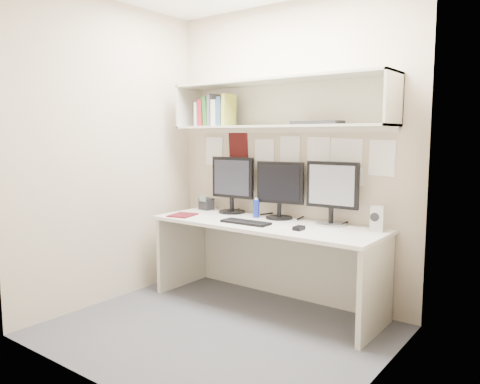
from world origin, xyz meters
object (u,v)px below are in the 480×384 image
Objects in this scene: keyboard at (246,222)px; speaker at (377,219)px; desk_phone at (206,204)px; monitor_center at (280,188)px; monitor_left at (232,183)px; monitor_right at (332,191)px; desk at (266,264)px; maroon_notebook at (183,215)px.

speaker is at bearing 18.38° from keyboard.
desk_phone is at bearing 152.75° from keyboard.
keyboard is at bearing -114.97° from monitor_center.
monitor_left is 1.02m from monitor_right.
desk is 0.88m from maroon_notebook.
maroon_notebook is at bearing -166.26° from desk.
monitor_left is 0.39m from desk_phone.
monitor_left is 2.75× the size of speaker.
keyboard is at bearing -16.17° from desk_phone.
maroon_notebook is at bearing -162.28° from monitor_center.
desk is 3.82× the size of monitor_left.
speaker is at bearing -2.75° from monitor_left.
speaker is at bearing 12.97° from desk.
speaker is (1.40, -0.02, -0.19)m from monitor_left.
desk_phone reaches higher than desk.
maroon_notebook is (-1.27, -0.41, -0.27)m from monitor_right.
maroon_notebook is (-0.78, -0.19, 0.37)m from desk.
keyboard is 1.75× the size of maroon_notebook.
speaker is (0.98, 0.35, 0.09)m from keyboard.
monitor_left reaches higher than monitor_center.
monitor_left reaches higher than desk_phone.
maroon_notebook is at bearing -178.12° from keyboard.
monitor_right reaches higher than keyboard.
monitor_center is 0.49m from monitor_right.
speaker is at bearing -4.51° from monitor_right.
monitor_left reaches higher than keyboard.
monitor_right reaches higher than desk.
monitor_left reaches higher than monitor_right.
monitor_right is 0.43m from speaker.
keyboard is 1.04m from speaker.
desk is 3.88× the size of monitor_right.
monitor_center reaches higher than speaker.
maroon_notebook reaches higher than desk.
monitor_center is 2.06× the size of maroon_notebook.
monitor_left is 1.05× the size of monitor_center.
keyboard is at bearing -9.24° from maroon_notebook.
desk is 1.01m from speaker.
monitor_center is 2.61× the size of speaker.
monitor_right reaches higher than speaker.
monitor_center is 1.18× the size of keyboard.
keyboard is (-0.10, -0.37, -0.26)m from monitor_center.
speaker is 1.72m from desk_phone.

